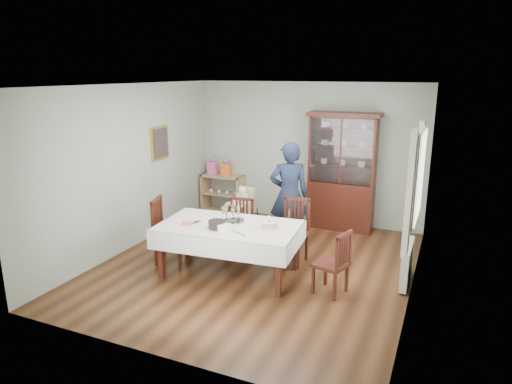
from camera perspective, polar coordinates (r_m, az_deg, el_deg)
The scene contains 25 objects.
floor at distance 7.07m, azimuth 0.01°, elevation -9.22°, with size 5.00×5.00×0.00m, color #593319.
room_shell at distance 7.05m, azimuth 1.73°, elevation 5.20°, with size 5.00×5.00×5.00m.
dining_table at distance 6.67m, azimuth -3.35°, elevation -7.17°, with size 2.09×1.31×0.76m.
china_cabinet at distance 8.56m, azimuth 10.70°, elevation 2.73°, with size 1.30×0.48×2.18m.
sideboard at distance 9.60m, azimuth -4.16°, elevation -0.18°, with size 0.90×0.38×0.80m.
picture_frame at distance 8.35m, azimuth -11.94°, elevation 6.03°, with size 0.04×0.48×0.58m, color gold.
window at distance 6.37m, azimuth 19.79°, elevation 1.87°, with size 0.04×1.02×1.22m, color white.
curtain_left at distance 5.80m, azimuth 18.66°, elevation -0.28°, with size 0.07×0.30×1.55m, color silver.
curtain_right at distance 7.00m, azimuth 19.61°, elevation 2.16°, with size 0.07×0.30×1.55m, color silver.
radiator at distance 6.75m, azimuth 18.34°, elevation -8.46°, with size 0.10×0.80×0.55m, color white.
chair_far_left at distance 7.43m, azimuth -2.12°, elevation -5.77°, with size 0.46×0.46×0.90m.
chair_far_right at distance 7.13m, azimuth 4.51°, elevation -6.47°, with size 0.47×0.47×0.99m.
chair_end_left at distance 7.27m, azimuth -10.71°, elevation -6.23°, with size 0.56×0.56×1.01m.
chair_end_right at distance 6.25m, azimuth 9.41°, elevation -10.17°, with size 0.49×0.49×0.88m.
woman at distance 7.60m, azimuth 4.14°, elevation -0.36°, with size 0.65×0.43×1.79m, color #161D32.
high_chair at distance 7.97m, azimuth -1.67°, elevation -3.47°, with size 0.53×0.53×0.97m.
champagne_tray at distance 6.66m, azimuth -3.10°, elevation -3.16°, with size 0.38×0.38×0.23m.
birthday_cake at distance 6.38m, azimuth 1.64°, elevation -4.14°, with size 0.27×0.27×0.19m.
plate_stack_dark at distance 6.40m, azimuth -4.95°, elevation -4.06°, with size 0.23×0.23×0.11m, color black.
plate_stack_white at distance 6.28m, azimuth -3.91°, elevation -4.54°, with size 0.21×0.21×0.09m, color white.
napkin_stack at distance 6.63m, azimuth -8.60°, elevation -3.92°, with size 0.16×0.16×0.02m, color #DC5193.
cutlery at distance 6.70m, azimuth -7.81°, elevation -3.72°, with size 0.11×0.16×0.01m, color silver, non-canonical shape.
cake_knife at distance 6.19m, azimuth -2.14°, elevation -5.17°, with size 0.27×0.02×0.01m, color silver.
gift_bag_pink at distance 9.56m, azimuth -5.48°, elevation 3.18°, with size 0.20×0.13×0.36m.
gift_bag_orange at distance 9.41m, azimuth -3.78°, elevation 3.04°, with size 0.22×0.17×0.37m.
Camera 1 is at (2.57, -5.92, 2.89)m, focal length 32.00 mm.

